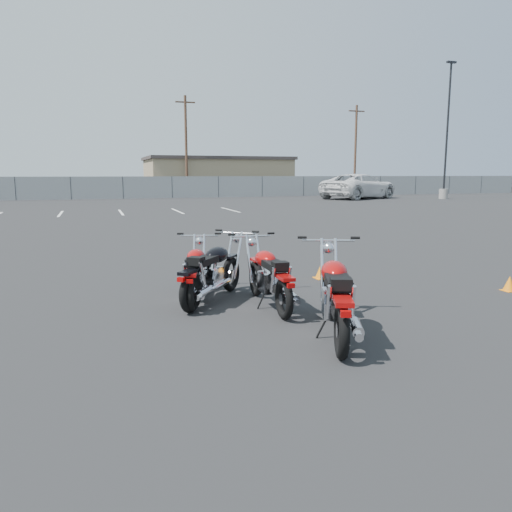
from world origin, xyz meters
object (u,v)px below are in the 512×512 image
object	(u,v)px
motorcycle_front_red	(196,273)
motorcycle_rear_red	(336,296)
white_van	(359,179)
motorcycle_third_red	(270,277)
motorcycle_second_black	(213,272)

from	to	relation	value
motorcycle_front_red	motorcycle_rear_red	distance (m)	2.67
motorcycle_rear_red	white_van	world-z (taller)	white_van
white_van	motorcycle_rear_red	bearing A→B (deg)	123.81
motorcycle_third_red	motorcycle_rear_red	size ratio (longest dim) A/B	0.93
motorcycle_front_red	motorcycle_rear_red	size ratio (longest dim) A/B	0.88
motorcycle_front_red	motorcycle_second_black	distance (m)	0.28
motorcycle_second_black	motorcycle_rear_red	size ratio (longest dim) A/B	0.84
motorcycle_rear_red	white_van	xyz separation A→B (m)	(17.97, 31.07, 1.07)
motorcycle_third_red	white_van	bearing A→B (deg)	58.18
motorcycle_front_red	motorcycle_rear_red	bearing A→B (deg)	-60.47
motorcycle_third_red	motorcycle_front_red	bearing A→B (deg)	144.10
motorcycle_second_black	motorcycle_front_red	bearing A→B (deg)	151.88
motorcycle_second_black	white_van	size ratio (longest dim) A/B	0.23
motorcycle_rear_red	motorcycle_third_red	bearing A→B (deg)	101.13
motorcycle_second_black	motorcycle_third_red	xyz separation A→B (m)	(0.75, -0.59, -0.01)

